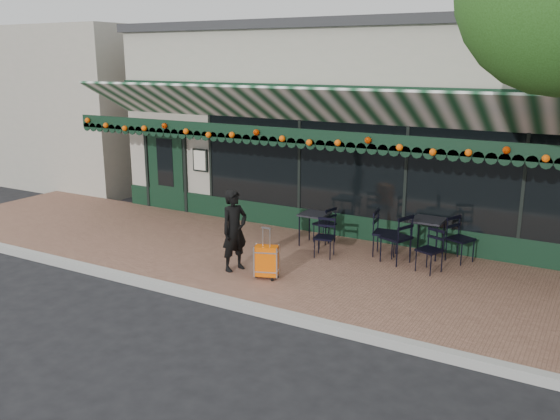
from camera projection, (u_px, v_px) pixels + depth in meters
The scene contains 15 objects.
ground at pixel (238, 307), 9.53m from camera, with size 80.00×80.00×0.00m, color black.
sidewalk at pixel (297, 266), 11.19m from camera, with size 18.00×4.00×0.15m, color brown.
curb at pixel (235, 304), 9.44m from camera, with size 18.00×0.16×0.15m, color #9E9E99.
restaurant_building at pixel (402, 121), 15.55m from camera, with size 12.00×9.60×4.50m.
neighbor_building_left at pixel (65, 99), 21.92m from camera, with size 12.00×8.00×4.80m, color gray.
woman at pixel (234, 230), 10.59m from camera, with size 0.54×0.35×1.48m, color black.
suitcase at pixel (267, 261), 10.29m from camera, with size 0.45×0.35×0.91m.
cafe_table_a at pixel (428, 223), 11.38m from camera, with size 0.60×0.60×0.74m.
cafe_table_b at pixel (314, 217), 12.07m from camera, with size 0.54×0.54×0.67m.
chair_a_left at pixel (396, 238), 11.05m from camera, with size 0.48×0.48×0.95m, color black, non-canonical shape.
chair_a_right at pixel (460, 239), 11.11m from camera, with size 0.43×0.43×0.86m, color black, non-canonical shape.
chair_a_front at pixel (429, 251), 10.58m from camera, with size 0.40×0.40×0.79m, color black, non-canonical shape.
chair_b_left at pixel (324, 224), 12.31m from camera, with size 0.38×0.38×0.77m, color black, non-canonical shape.
chair_b_right at pixel (385, 233), 11.44m from camera, with size 0.45×0.45×0.90m, color black, non-canonical shape.
chair_b_front at pixel (324, 238), 11.39m from camera, with size 0.38×0.38×0.76m, color black, non-canonical shape.
Camera 1 is at (4.99, -7.33, 3.88)m, focal length 38.00 mm.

